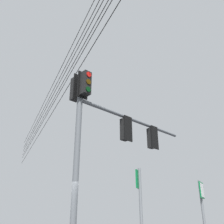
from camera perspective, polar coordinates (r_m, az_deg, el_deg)
name	(u,v)px	position (r m, az deg, el deg)	size (l,w,h in m)	color
signal_mast_assembly	(107,128)	(9.83, -1.18, -3.48)	(0.97, 6.15, 6.42)	slate
route_sign_primary	(204,214)	(7.90, 19.41, -20.22)	(0.16, 0.39, 2.42)	slate
route_sign_secondary	(141,212)	(6.48, 6.25, -20.83)	(0.16, 0.27, 2.55)	slate
overhead_wire_span	(72,62)	(11.93, -8.75, 10.67)	(32.68, 8.89, 2.38)	black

